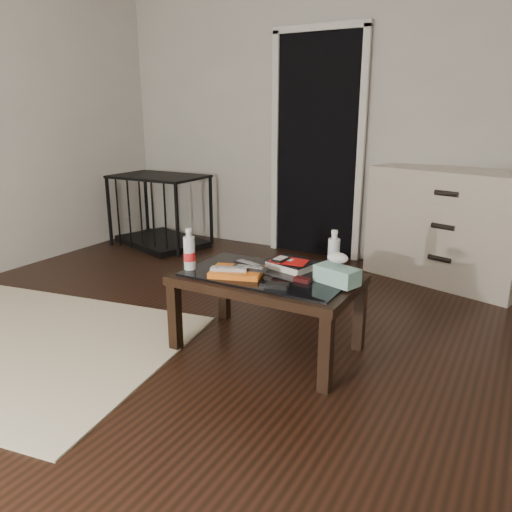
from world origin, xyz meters
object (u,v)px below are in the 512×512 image
(coffee_table, at_px, (267,285))
(textbook, at_px, (292,265))
(water_bottle_left, at_px, (189,249))
(tissue_box, at_px, (337,275))
(dresser, at_px, (448,226))
(pet_crate, at_px, (161,222))
(water_bottle_right, at_px, (334,251))

(coffee_table, xyz_separation_m, textbook, (0.08, 0.15, 0.09))
(coffee_table, relative_size, water_bottle_left, 4.20)
(coffee_table, distance_m, tissue_box, 0.41)
(dresser, xyz_separation_m, pet_crate, (-2.74, -0.23, -0.22))
(coffee_table, xyz_separation_m, water_bottle_left, (-0.43, -0.14, 0.18))
(dresser, distance_m, tissue_box, 1.77)
(pet_crate, height_order, water_bottle_left, pet_crate)
(coffee_table, distance_m, dresser, 1.91)
(pet_crate, height_order, water_bottle_right, pet_crate)
(water_bottle_right, bearing_deg, textbook, -164.42)
(dresser, height_order, pet_crate, dresser)
(water_bottle_left, distance_m, water_bottle_right, 0.81)
(textbook, relative_size, water_bottle_right, 1.05)
(dresser, bearing_deg, coffee_table, -94.31)
(dresser, distance_m, water_bottle_left, 2.22)
(textbook, height_order, water_bottle_left, water_bottle_left)
(coffee_table, bearing_deg, water_bottle_left, -161.85)
(textbook, bearing_deg, coffee_table, -101.92)
(coffee_table, distance_m, water_bottle_left, 0.49)
(pet_crate, bearing_deg, coffee_table, -18.77)
(dresser, bearing_deg, textbook, -93.79)
(water_bottle_left, height_order, tissue_box, water_bottle_left)
(pet_crate, distance_m, tissue_box, 2.89)
(water_bottle_right, height_order, tissue_box, water_bottle_right)
(dresser, height_order, water_bottle_right, dresser)
(coffee_table, bearing_deg, textbook, 63.84)
(coffee_table, distance_m, pet_crate, 2.58)
(pet_crate, relative_size, tissue_box, 4.53)
(pet_crate, xyz_separation_m, water_bottle_left, (1.63, -1.69, 0.35))
(textbook, relative_size, tissue_box, 1.09)
(water_bottle_right, bearing_deg, coffee_table, -144.40)
(coffee_table, relative_size, dresser, 0.77)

